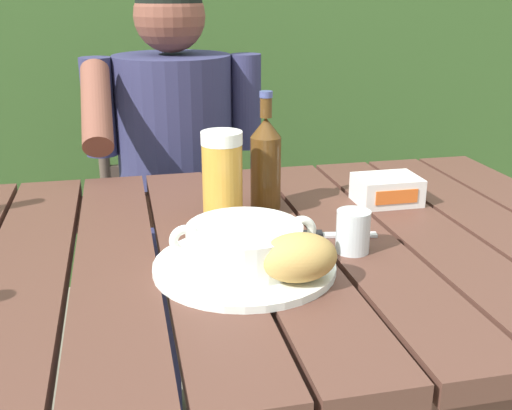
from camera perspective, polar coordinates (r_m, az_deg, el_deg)
dining_table at (r=1.13m, az=1.95°, el=-7.70°), size 1.25×0.90×0.76m
hedge_backdrop at (r=2.76m, az=-8.61°, el=17.50°), size 3.10×0.89×2.77m
chair_near_diner at (r=1.99m, az=-7.52°, el=-1.69°), size 0.45×0.40×0.92m
person_eating at (r=1.73m, az=-7.37°, el=3.84°), size 0.48×0.47×1.21m
serving_plate at (r=0.97m, az=-1.07°, el=-5.63°), size 0.29×0.29×0.01m
soup_bowl at (r=0.96m, az=-1.08°, el=-3.59°), size 0.23×0.18×0.07m
bread_roll at (r=0.90m, az=3.95°, el=-4.84°), size 0.12×0.10×0.07m
beer_glass at (r=1.14m, az=-3.13°, el=2.52°), size 0.08×0.08×0.17m
beer_bottle at (r=1.22m, az=0.90°, el=4.09°), size 0.06×0.06×0.23m
water_glass_small at (r=1.04m, az=8.95°, el=-2.42°), size 0.06×0.06×0.07m
butter_tub at (r=1.29m, az=12.00°, el=1.39°), size 0.13×0.10×0.06m
table_knife at (r=1.11m, az=6.00°, el=-2.74°), size 0.17×0.05×0.01m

